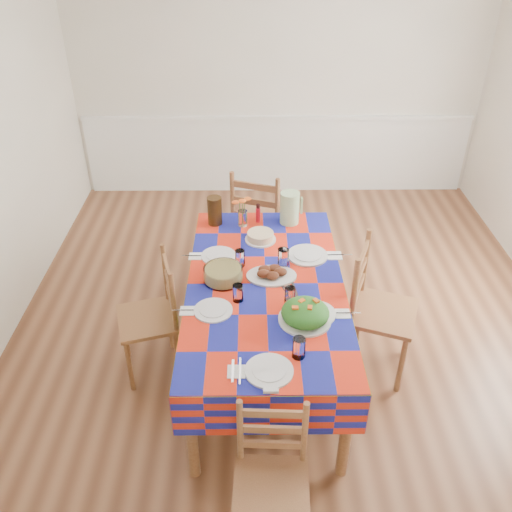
{
  "coord_description": "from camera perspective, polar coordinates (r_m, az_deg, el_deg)",
  "views": [
    {
      "loc": [
        -0.3,
        -3.45,
        2.95
      ],
      "look_at": [
        -0.27,
        -0.3,
        0.87
      ],
      "focal_mm": 38.0,
      "sensor_mm": 36.0,
      "label": 1
    }
  ],
  "objects": [
    {
      "name": "setting_right_near",
      "position": [
        3.45,
        5.42,
        -5.34
      ],
      "size": [
        0.48,
        0.27,
        0.12
      ],
      "rotation": [
        0.0,
        0.0,
        -1.57
      ],
      "color": "silver",
      "rests_on": "dining_table"
    },
    {
      "name": "chair_far",
      "position": [
        4.87,
        0.44,
        3.46
      ],
      "size": [
        0.59,
        0.58,
        1.06
      ],
      "rotation": [
        0.0,
        0.0,
        2.8
      ],
      "color": "brown",
      "rests_on": "room"
    },
    {
      "name": "chair_right",
      "position": [
        3.95,
        12.62,
        -5.66
      ],
      "size": [
        0.57,
        0.59,
        1.04
      ],
      "rotation": [
        0.0,
        0.0,
        1.21
      ],
      "color": "brown",
      "rests_on": "room"
    },
    {
      "name": "salad_platter",
      "position": [
        3.35,
        5.2,
        -6.04
      ],
      "size": [
        0.33,
        0.33,
        0.14
      ],
      "color": "silver",
      "rests_on": "dining_table"
    },
    {
      "name": "wainscot",
      "position": [
        6.44,
        2.22,
        10.89
      ],
      "size": [
        4.41,
        0.06,
        0.92
      ],
      "color": "white",
      "rests_on": "room"
    },
    {
      "name": "setting_right_far",
      "position": [
        3.91,
        4.63,
        -0.02
      ],
      "size": [
        0.55,
        0.32,
        0.14
      ],
      "rotation": [
        0.0,
        0.0,
        -1.57
      ],
      "color": "silver",
      "rests_on": "dining_table"
    },
    {
      "name": "hot_sauce",
      "position": [
        4.34,
        0.21,
        4.53
      ],
      "size": [
        0.04,
        0.04,
        0.16
      ],
      "primitive_type": "cylinder",
      "color": "#B10E1B",
      "rests_on": "dining_table"
    },
    {
      "name": "setting_left_far",
      "position": [
        3.91,
        -3.25,
        -0.05
      ],
      "size": [
        0.46,
        0.27,
        0.12
      ],
      "rotation": [
        0.0,
        0.0,
        1.57
      ],
      "color": "silver",
      "rests_on": "dining_table"
    },
    {
      "name": "dining_table",
      "position": [
        3.73,
        1.01,
        -3.96
      ],
      "size": [
        1.07,
        1.99,
        0.78
      ],
      "color": "brown",
      "rests_on": "room"
    },
    {
      "name": "chair_near",
      "position": [
        3.04,
        1.62,
        -22.49
      ],
      "size": [
        0.41,
        0.39,
        0.88
      ],
      "rotation": [
        0.0,
        0.0,
        -0.05
      ],
      "color": "brown",
      "rests_on": "room"
    },
    {
      "name": "green_pitcher",
      "position": [
        4.32,
        3.56,
        5.09
      ],
      "size": [
        0.15,
        0.15,
        0.26
      ],
      "primitive_type": "cylinder",
      "color": "#9CC289",
      "rests_on": "dining_table"
    },
    {
      "name": "serving_utensils",
      "position": [
        3.58,
        3.87,
        -4.07
      ],
      "size": [
        0.13,
        0.3,
        0.01
      ],
      "color": "black",
      "rests_on": "dining_table"
    },
    {
      "name": "name_card",
      "position": [
        2.95,
        1.58,
        -14.0
      ],
      "size": [
        0.08,
        0.03,
        0.02
      ],
      "primitive_type": "cube",
      "color": "silver",
      "rests_on": "dining_table"
    },
    {
      "name": "setting_near_head",
      "position": [
        3.07,
        2.43,
        -11.1
      ],
      "size": [
        0.44,
        0.29,
        0.13
      ],
      "color": "silver",
      "rests_on": "dining_table"
    },
    {
      "name": "tea_pitcher",
      "position": [
        4.32,
        -4.37,
        4.79
      ],
      "size": [
        0.12,
        0.12,
        0.23
      ],
      "primitive_type": "cylinder",
      "color": "black",
      "rests_on": "dining_table"
    },
    {
      "name": "setting_left_near",
      "position": [
        3.47,
        -3.67,
        -5.04
      ],
      "size": [
        0.45,
        0.27,
        0.12
      ],
      "rotation": [
        0.0,
        0.0,
        1.57
      ],
      "color": "silver",
      "rests_on": "dining_table"
    },
    {
      "name": "meat_platter",
      "position": [
        3.72,
        1.62,
        -1.86
      ],
      "size": [
        0.35,
        0.25,
        0.07
      ],
      "color": "silver",
      "rests_on": "dining_table"
    },
    {
      "name": "cake",
      "position": [
        4.12,
        0.47,
        2.06
      ],
      "size": [
        0.24,
        0.24,
        0.07
      ],
      "color": "silver",
      "rests_on": "dining_table"
    },
    {
      "name": "chair_left",
      "position": [
        3.94,
        -10.77,
        -6.4
      ],
      "size": [
        0.5,
        0.51,
        0.95
      ],
      "rotation": [
        0.0,
        0.0,
        -1.29
      ],
      "color": "brown",
      "rests_on": "room"
    },
    {
      "name": "room",
      "position": [
        3.82,
        4.07,
        8.53
      ],
      "size": [
        4.58,
        5.08,
        2.78
      ],
      "color": "brown",
      "rests_on": "ground"
    },
    {
      "name": "pasta_bowl",
      "position": [
        3.69,
        -3.48,
        -1.9
      ],
      "size": [
        0.27,
        0.27,
        0.1
      ],
      "color": "white",
      "rests_on": "dining_table"
    },
    {
      "name": "flower_vase",
      "position": [
        4.29,
        -1.43,
        4.46
      ],
      "size": [
        0.16,
        0.13,
        0.25
      ],
      "color": "white",
      "rests_on": "dining_table"
    }
  ]
}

